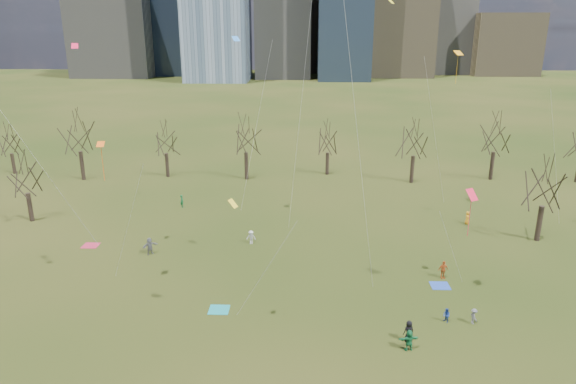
{
  "coord_description": "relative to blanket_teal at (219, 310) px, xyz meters",
  "views": [
    {
      "loc": [
        1.4,
        -32.62,
        21.26
      ],
      "look_at": [
        0.0,
        12.0,
        7.0
      ],
      "focal_mm": 32.0,
      "sensor_mm": 36.0,
      "label": 1
    }
  ],
  "objects": [
    {
      "name": "blanket_navy",
      "position": [
        18.51,
        4.56,
        0.0
      ],
      "size": [
        1.6,
        1.5,
        0.03
      ],
      "primitive_type": "cube",
      "color": "#2547AD",
      "rests_on": "ground"
    },
    {
      "name": "blanket_crimson",
      "position": [
        -15.19,
        12.13,
        0.0
      ],
      "size": [
        1.6,
        1.5,
        0.03
      ],
      "primitive_type": "cube",
      "color": "#B52442",
      "rests_on": "ground"
    },
    {
      "name": "person_11",
      "position": [
        -8.47,
        10.3,
        0.85
      ],
      "size": [
        1.54,
        1.42,
        1.72
      ],
      "primitive_type": "imported",
      "rotation": [
        0.0,
        0.0,
        0.71
      ],
      "color": "slate",
      "rests_on": "ground"
    },
    {
      "name": "person_6",
      "position": [
        14.16,
        -3.8,
        0.79
      ],
      "size": [
        0.9,
        0.72,
        1.61
      ],
      "primitive_type": "imported",
      "rotation": [
        0.0,
        0.0,
        3.44
      ],
      "color": "black",
      "rests_on": "ground"
    },
    {
      "name": "bare_tree_row",
      "position": [
        5.1,
        34.19,
        6.1
      ],
      "size": [
        113.04,
        29.8,
        9.5
      ],
      "color": "black",
      "rests_on": "ground"
    },
    {
      "name": "blanket_teal",
      "position": [
        0.0,
        0.0,
        0.0
      ],
      "size": [
        1.6,
        1.5,
        0.03
      ],
      "primitive_type": "cube",
      "color": "teal",
      "rests_on": "ground"
    },
    {
      "name": "person_8",
      "position": [
        17.51,
        -1.24,
        0.56
      ],
      "size": [
        0.66,
        0.71,
        1.16
      ],
      "primitive_type": "imported",
      "rotation": [
        0.0,
        0.0,
        5.22
      ],
      "color": "#224095",
      "rests_on": "ground"
    },
    {
      "name": "person_12",
      "position": [
        25.27,
        19.54,
        0.74
      ],
      "size": [
        0.78,
        0.87,
        1.5
      ],
      "primitive_type": "imported",
      "rotation": [
        0.0,
        0.0,
        1.05
      ],
      "color": "orange",
      "rests_on": "ground"
    },
    {
      "name": "person_3",
      "position": [
        19.5,
        -1.37,
        0.61
      ],
      "size": [
        0.59,
        0.87,
        1.25
      ],
      "primitive_type": "imported",
      "rotation": [
        0.0,
        0.0,
        1.74
      ],
      "color": "slate",
      "rests_on": "ground"
    },
    {
      "name": "person_13",
      "position": [
        -8.51,
        24.29,
        0.78
      ],
      "size": [
        0.59,
        0.69,
        1.6
      ],
      "primitive_type": "imported",
      "rotation": [
        0.0,
        0.0,
        2.0
      ],
      "color": "#176832",
      "rests_on": "ground"
    },
    {
      "name": "person_10",
      "position": [
        19.08,
        6.02,
        0.82
      ],
      "size": [
        1.05,
        0.66,
        1.66
      ],
      "primitive_type": "imported",
      "rotation": [
        0.0,
        0.0,
        0.28
      ],
      "color": "#BF501B",
      "rests_on": "ground"
    },
    {
      "name": "ground",
      "position": [
        5.19,
        -3.03,
        -0.01
      ],
      "size": [
        500.0,
        500.0,
        0.0
      ],
      "primitive_type": "plane",
      "color": "black",
      "rests_on": "ground"
    },
    {
      "name": "kites_airborne",
      "position": [
        10.49,
        8.77,
        13.58
      ],
      "size": [
        64.27,
        29.86,
        31.62
      ],
      "color": "orange",
      "rests_on": "ground"
    },
    {
      "name": "person_5",
      "position": [
        13.98,
        -4.88,
        0.76
      ],
      "size": [
        1.51,
        0.72,
        1.56
      ],
      "primitive_type": "imported",
      "rotation": [
        0.0,
        0.0,
        3.33
      ],
      "color": "#186D3B",
      "rests_on": "ground"
    },
    {
      "name": "person_9",
      "position": [
        1.24,
        13.16,
        0.71
      ],
      "size": [
        0.96,
        0.58,
        1.45
      ],
      "primitive_type": "imported",
      "rotation": [
        0.0,
        0.0,
        6.23
      ],
      "color": "silver",
      "rests_on": "ground"
    }
  ]
}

